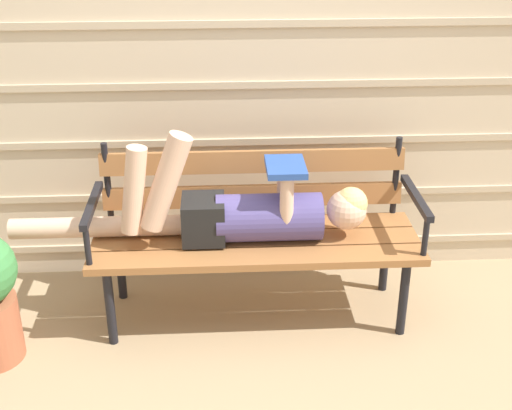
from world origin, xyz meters
TOP-DOWN VIEW (x-y plane):
  - ground_plane at (0.00, 0.00)m, footprint 12.00×12.00m
  - house_siding at (0.00, 0.62)m, footprint 4.83×0.08m
  - park_bench at (0.00, 0.19)m, footprint 1.57×0.52m
  - reclining_person at (-0.09, 0.12)m, footprint 1.70×0.25m

SIDE VIEW (x-z plane):
  - ground_plane at x=0.00m, z-range 0.00..0.00m
  - park_bench at x=0.00m, z-range 0.05..0.89m
  - reclining_person at x=-0.09m, z-range 0.30..0.87m
  - house_siding at x=0.00m, z-range 0.00..2.42m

